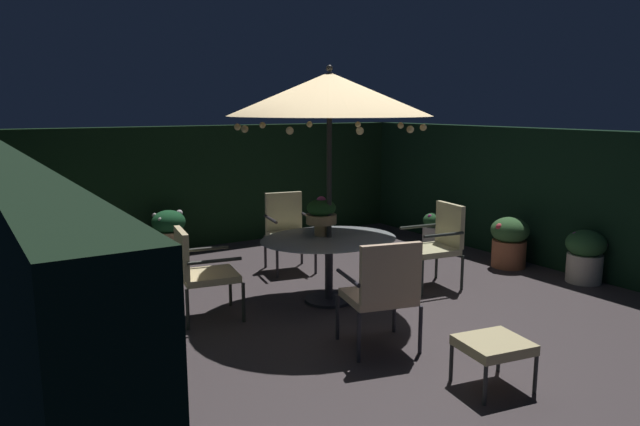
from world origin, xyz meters
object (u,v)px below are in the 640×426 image
ottoman_footrest (494,346)px  patio_chair_east (199,268)px  patio_umbrella (329,95)px  potted_plant_back_center (41,284)px  centerpiece_planter (321,213)px  patio_dining_table (329,248)px  potted_plant_front_corner (509,241)px  patio_chair_north (438,240)px  potted_plant_left_far (169,232)px  potted_plant_left_near (82,248)px  potted_plant_right_near (434,229)px  patio_chair_southeast (383,288)px  patio_chair_northeast (287,226)px  potted_plant_back_left (585,254)px

ottoman_footrest → patio_chair_east: bearing=117.3°
patio_umbrella → potted_plant_back_center: size_ratio=4.01×
patio_umbrella → centerpiece_planter: bearing=104.1°
patio_dining_table → potted_plant_front_corner: (2.87, -0.11, -0.25)m
patio_chair_north → potted_plant_left_far: (-2.33, 3.10, -0.20)m
ottoman_footrest → potted_plant_front_corner: (2.93, 2.32, 0.03)m
centerpiece_planter → potted_plant_left_near: centerpiece_planter is taller
potted_plant_right_near → patio_umbrella: bearing=-154.4°
patio_chair_north → patio_chair_southeast: patio_chair_southeast is taller
patio_umbrella → potted_plant_right_near: size_ratio=4.97×
centerpiece_planter → patio_chair_southeast: centerpiece_planter is taller
potted_plant_back_center → potted_plant_front_corner: bearing=-13.3°
patio_dining_table → patio_chair_east: 1.45m
potted_plant_left_far → potted_plant_front_corner: bearing=-38.6°
ottoman_footrest → potted_plant_front_corner: potted_plant_front_corner is taller
centerpiece_planter → patio_chair_northeast: bearing=77.4°
patio_chair_north → potted_plant_right_near: patio_chair_north is taller
centerpiece_planter → potted_plant_front_corner: 2.97m
potted_plant_left_far → potted_plant_right_near: bearing=-21.9°
patio_dining_table → ottoman_footrest: 2.44m
patio_chair_southeast → potted_plant_left_far: (-0.54, 4.30, -0.21)m
centerpiece_planter → patio_chair_southeast: size_ratio=0.44×
potted_plant_left_far → potted_plant_back_center: bearing=-139.1°
potted_plant_back_left → potted_plant_back_center: bearing=158.5°
patio_umbrella → potted_plant_left_near: 3.98m
patio_umbrella → potted_plant_back_left: (3.10, -1.10, -1.94)m
patio_chair_northeast → ottoman_footrest: bearing=-94.8°
patio_umbrella → patio_chair_southeast: size_ratio=2.55×
potted_plant_back_center → patio_chair_southeast: bearing=-47.1°
patio_dining_table → potted_plant_right_near: bearing=25.6°
potted_plant_front_corner → potted_plant_left_near: (-4.99, 2.84, -0.04)m
patio_umbrella → patio_chair_north: (1.44, -0.22, -1.73)m
patio_dining_table → potted_plant_front_corner: size_ratio=2.29×
patio_chair_north → patio_chair_east: size_ratio=1.06×
potted_plant_back_left → potted_plant_left_near: potted_plant_back_left is taller
patio_chair_east → potted_plant_back_center: patio_chair_east is taller
centerpiece_planter → potted_plant_back_center: bearing=158.1°
centerpiece_planter → potted_plant_right_near: bearing=23.5°
patio_dining_table → potted_plant_back_left: bearing=-19.5°
patio_chair_southeast → potted_plant_left_near: patio_chair_southeast is taller
patio_chair_north → potted_plant_back_left: size_ratio=1.52×
potted_plant_back_center → potted_plant_left_far: potted_plant_left_far is taller
patio_chair_northeast → patio_chair_north: bearing=-54.4°
centerpiece_planter → potted_plant_left_near: bearing=128.6°
patio_chair_northeast → potted_plant_front_corner: size_ratio=1.49×
patio_umbrella → potted_plant_left_near: size_ratio=4.09×
patio_chair_north → potted_plant_left_far: patio_chair_north is taller
patio_dining_table → potted_plant_left_far: (-0.89, 2.89, -0.24)m
patio_chair_northeast → potted_plant_left_near: bearing=151.3°
centerpiece_planter → patio_chair_east: centerpiece_planter is taller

